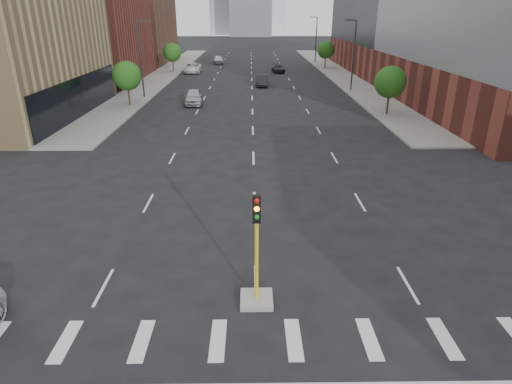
{
  "coord_description": "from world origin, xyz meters",
  "views": [
    {
      "loc": [
        -0.18,
        -4.08,
        9.96
      ],
      "look_at": [
        0.04,
        13.6,
        2.5
      ],
      "focal_mm": 30.0,
      "sensor_mm": 36.0,
      "label": 1
    }
  ],
  "objects_px": {
    "car_near_left": "(193,97)",
    "car_mid_right": "(262,80)",
    "car_deep_right": "(278,68)",
    "car_distant": "(218,59)",
    "median_traffic_signal": "(257,280)",
    "car_far_left": "(192,68)"
  },
  "relations": [
    {
      "from": "median_traffic_signal",
      "to": "car_distant",
      "type": "height_order",
      "value": "median_traffic_signal"
    },
    {
      "from": "car_near_left",
      "to": "car_far_left",
      "type": "height_order",
      "value": "car_near_left"
    },
    {
      "from": "car_near_left",
      "to": "car_far_left",
      "type": "bearing_deg",
      "value": 92.5
    },
    {
      "from": "car_far_left",
      "to": "car_distant",
      "type": "relative_size",
      "value": 1.28
    },
    {
      "from": "car_deep_right",
      "to": "car_distant",
      "type": "height_order",
      "value": "car_distant"
    },
    {
      "from": "car_near_left",
      "to": "car_mid_right",
      "type": "distance_m",
      "value": 15.66
    },
    {
      "from": "median_traffic_signal",
      "to": "car_distant",
      "type": "xyz_separation_m",
      "value": [
        -6.93,
        80.19,
        -0.18
      ]
    },
    {
      "from": "car_near_left",
      "to": "car_deep_right",
      "type": "xyz_separation_m",
      "value": [
        11.59,
        28.39,
        -0.15
      ]
    },
    {
      "from": "car_near_left",
      "to": "car_far_left",
      "type": "distance_m",
      "value": 28.54
    },
    {
      "from": "car_mid_right",
      "to": "median_traffic_signal",
      "type": "bearing_deg",
      "value": -90.23
    },
    {
      "from": "car_far_left",
      "to": "car_deep_right",
      "type": "bearing_deg",
      "value": -1.0
    },
    {
      "from": "car_far_left",
      "to": "median_traffic_signal",
      "type": "bearing_deg",
      "value": -82.21
    },
    {
      "from": "car_mid_right",
      "to": "car_distant",
      "type": "relative_size",
      "value": 1.03
    },
    {
      "from": "car_near_left",
      "to": "car_deep_right",
      "type": "bearing_deg",
      "value": 62.93
    },
    {
      "from": "car_mid_right",
      "to": "car_far_left",
      "type": "height_order",
      "value": "car_far_left"
    },
    {
      "from": "car_near_left",
      "to": "car_distant",
      "type": "relative_size",
      "value": 1.07
    },
    {
      "from": "median_traffic_signal",
      "to": "car_far_left",
      "type": "distance_m",
      "value": 66.27
    },
    {
      "from": "car_deep_right",
      "to": "car_distant",
      "type": "xyz_separation_m",
      "value": [
        -11.68,
        14.68,
        0.1
      ]
    },
    {
      "from": "car_mid_right",
      "to": "car_far_left",
      "type": "relative_size",
      "value": 0.8
    },
    {
      "from": "car_far_left",
      "to": "car_distant",
      "type": "xyz_separation_m",
      "value": [
        3.57,
        14.76,
        -0.04
      ]
    },
    {
      "from": "car_mid_right",
      "to": "car_distant",
      "type": "distance_m",
      "value": 30.98
    },
    {
      "from": "median_traffic_signal",
      "to": "car_distant",
      "type": "bearing_deg",
      "value": 94.94
    }
  ]
}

